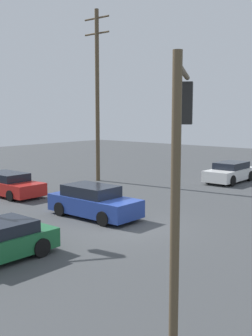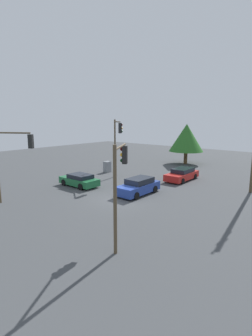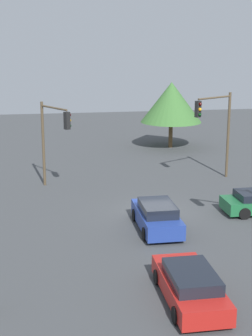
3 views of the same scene
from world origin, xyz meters
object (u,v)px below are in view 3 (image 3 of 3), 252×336
Objects in this scene: sedan_blue at (157,216)px; traffic_signal_main at (216,122)px; sedan_red at (190,285)px; traffic_signal_aux at (53,132)px.

traffic_signal_main is at bearing 55.19° from sedan_blue.
traffic_signal_main is (-15.90, 6.34, 3.38)m from sedan_red.
sedan_blue is 9.92m from traffic_signal_aux.
traffic_signal_aux reaches higher than sedan_red.
sedan_red is 7.38m from sedan_blue.
traffic_signal_main is at bearing 61.73° from traffic_signal_aux.
traffic_signal_main is (-8.54, 5.94, 3.31)m from sedan_blue.
sedan_blue is 0.76× the size of traffic_signal_main.
sedan_red is at bearing -93.14° from sedan_blue.
traffic_signal_main is 1.07× the size of traffic_signal_aux.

